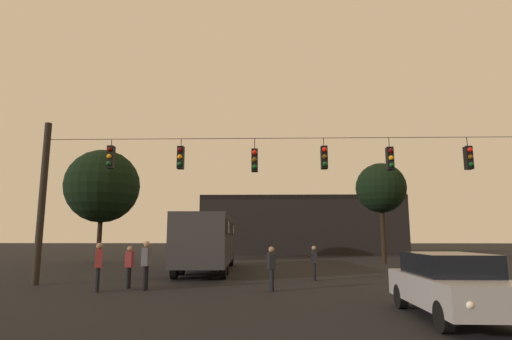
# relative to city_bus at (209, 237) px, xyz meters

# --- Properties ---
(ground_plane) EXTENTS (168.00, 168.00, 0.00)m
(ground_plane) POSITION_rel_city_bus_xyz_m (4.06, 5.86, -1.87)
(ground_plane) COLOR black
(ground_plane) RESTS_ON ground
(overhead_signal_span) EXTENTS (20.41, 0.44, 6.68)m
(overhead_signal_span) POSITION_rel_city_bus_xyz_m (4.08, -6.59, 2.15)
(overhead_signal_span) COLOR black
(overhead_signal_span) RESTS_ON ground
(city_bus) EXTENTS (2.95, 11.09, 3.00)m
(city_bus) POSITION_rel_city_bus_xyz_m (0.00, 0.00, 0.00)
(city_bus) COLOR #2D2D33
(city_bus) RESTS_ON ground
(car_near_right) EXTENTS (1.89, 4.37, 1.52)m
(car_near_right) POSITION_rel_city_bus_xyz_m (7.65, -12.99, -1.07)
(car_near_right) COLOR #99999E
(car_near_right) RESTS_ON ground
(pedestrian_crossing_left) EXTENTS (0.28, 0.39, 1.50)m
(pedestrian_crossing_left) POSITION_rel_city_bus_xyz_m (5.36, -4.66, -1.03)
(pedestrian_crossing_left) COLOR black
(pedestrian_crossing_left) RESTS_ON ground
(pedestrian_crossing_center) EXTENTS (0.28, 0.39, 1.75)m
(pedestrian_crossing_center) POSITION_rel_city_bus_xyz_m (-1.13, -8.07, -0.87)
(pedestrian_crossing_center) COLOR black
(pedestrian_crossing_center) RESTS_ON ground
(pedestrian_crossing_right) EXTENTS (0.32, 0.41, 1.56)m
(pedestrian_crossing_right) POSITION_rel_city_bus_xyz_m (3.43, -8.20, -0.99)
(pedestrian_crossing_right) COLOR black
(pedestrian_crossing_right) RESTS_ON ground
(pedestrian_near_bus) EXTENTS (0.35, 0.42, 1.70)m
(pedestrian_near_bus) POSITION_rel_city_bus_xyz_m (-2.70, -8.54, -0.90)
(pedestrian_near_bus) COLOR black
(pedestrian_near_bus) RESTS_ON ground
(pedestrian_trailing) EXTENTS (0.26, 0.37, 1.56)m
(pedestrian_trailing) POSITION_rel_city_bus_xyz_m (-1.96, -7.45, -0.99)
(pedestrian_trailing) COLOR black
(pedestrian_trailing) RESTS_ON ground
(corner_building) EXTENTS (21.70, 8.18, 6.22)m
(corner_building) POSITION_rel_city_bus_xyz_m (7.12, 23.41, 1.25)
(corner_building) COLOR black
(corner_building) RESTS_ON ground
(tree_left_silhouette) EXTENTS (5.38, 5.38, 8.28)m
(tree_left_silhouette) POSITION_rel_city_bus_xyz_m (-8.86, 6.45, 3.71)
(tree_left_silhouette) COLOR black
(tree_left_silhouette) RESTS_ON ground
(tree_behind_building) EXTENTS (3.61, 3.61, 7.21)m
(tree_behind_building) POSITION_rel_city_bus_xyz_m (11.61, 6.54, 3.51)
(tree_behind_building) COLOR black
(tree_behind_building) RESTS_ON ground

